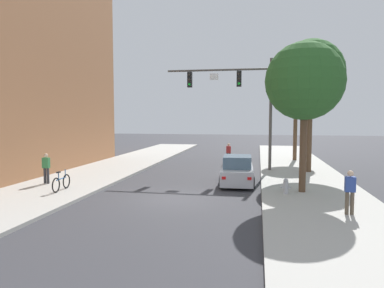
{
  "coord_description": "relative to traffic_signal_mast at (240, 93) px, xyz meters",
  "views": [
    {
      "loc": [
        3.81,
        -15.65,
        3.75
      ],
      "look_at": [
        -0.4,
        6.88,
        2.0
      ],
      "focal_mm": 33.28,
      "sensor_mm": 36.0,
      "label": 1
    }
  ],
  "objects": [
    {
      "name": "pedestrian_sidewalk_left_walker",
      "position": [
        -9.97,
        -7.27,
        -4.31
      ],
      "size": [
        0.36,
        0.22,
        1.64
      ],
      "color": "#333338",
      "rests_on": "sidewalk_left"
    },
    {
      "name": "sidewalk_right",
      "position": [
        3.96,
        -8.87,
        -5.3
      ],
      "size": [
        5.0,
        60.0,
        0.15
      ],
      "primitive_type": "cube",
      "color": "#B2AFA8",
      "rests_on": "ground"
    },
    {
      "name": "ground_plane",
      "position": [
        -2.54,
        -8.87,
        -5.37
      ],
      "size": [
        120.0,
        120.0,
        0.0
      ],
      "primitive_type": "plane",
      "color": "#38383D"
    },
    {
      "name": "bicycle_leaning",
      "position": [
        -8.2,
        -8.78,
        -4.83
      ],
      "size": [
        0.16,
        1.77,
        0.98
      ],
      "color": "black",
      "rests_on": "sidewalk_left"
    },
    {
      "name": "pedestrian_crossing_road",
      "position": [
        -1.07,
        3.98,
        -4.46
      ],
      "size": [
        0.36,
        0.22,
        1.64
      ],
      "color": "brown",
      "rests_on": "ground"
    },
    {
      "name": "street_tree_second",
      "position": [
        4.55,
        -0.34,
        1.23
      ],
      "size": [
        4.21,
        4.21,
        8.58
      ],
      "color": "brown",
      "rests_on": "sidewalk_right"
    },
    {
      "name": "traffic_signal_mast",
      "position": [
        0.0,
        0.0,
        0.0
      ],
      "size": [
        7.2,
        0.38,
        7.5
      ],
      "color": "#514C47",
      "rests_on": "sidewalk_right"
    },
    {
      "name": "car_lead_silver",
      "position": [
        0.14,
        -4.72,
        -4.65
      ],
      "size": [
        1.96,
        4.3,
        1.6
      ],
      "color": "#B7B7BC",
      "rests_on": "ground"
    },
    {
      "name": "sidewalk_left",
      "position": [
        -9.04,
        -8.87,
        -5.3
      ],
      "size": [
        5.0,
        60.0,
        0.15
      ],
      "primitive_type": "cube",
      "color": "#B2AFA8",
      "rests_on": "ground"
    },
    {
      "name": "street_tree_third",
      "position": [
        4.28,
        6.09,
        0.69
      ],
      "size": [
        3.43,
        3.43,
        7.67
      ],
      "color": "brown",
      "rests_on": "sidewalk_right"
    },
    {
      "name": "fire_hydrant",
      "position": [
        2.57,
        -7.49,
        -4.86
      ],
      "size": [
        0.48,
        0.24,
        0.72
      ],
      "color": "#B2B2B7",
      "rests_on": "sidewalk_right"
    },
    {
      "name": "street_tree_nearest",
      "position": [
        3.37,
        -6.92,
        0.04
      ],
      "size": [
        3.69,
        3.69,
        7.13
      ],
      "color": "brown",
      "rests_on": "sidewalk_right"
    },
    {
      "name": "pedestrian_sidewalk_right_walker",
      "position": [
        4.61,
        -10.77,
        -4.31
      ],
      "size": [
        0.36,
        0.22,
        1.64
      ],
      "color": "brown",
      "rests_on": "sidewalk_right"
    }
  ]
}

